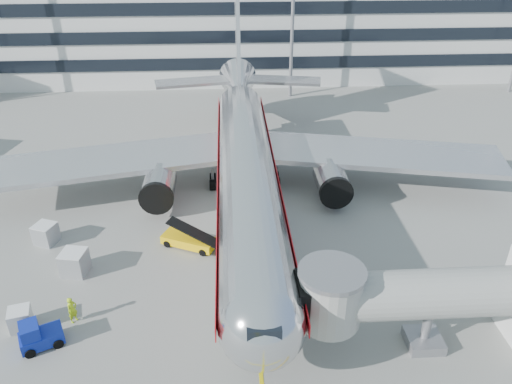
{
  "coord_description": "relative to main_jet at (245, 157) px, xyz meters",
  "views": [
    {
      "loc": [
        -1.55,
        -30.36,
        24.08
      ],
      "look_at": [
        0.63,
        5.43,
        4.0
      ],
      "focal_mm": 35.0,
      "sensor_mm": 36.0,
      "label": 1
    }
  ],
  "objects": [
    {
      "name": "ramp_worker",
      "position": [
        -12.26,
        -16.24,
        -3.25
      ],
      "size": [
        0.79,
        0.86,
        1.96
      ],
      "primitive_type": "imported",
      "rotation": [
        0.0,
        0.0,
        0.97
      ],
      "color": "#B3DB17",
      "rests_on": "ground"
    },
    {
      "name": "jet_bridge",
      "position": [
        12.18,
        -19.72,
        -0.36
      ],
      "size": [
        17.8,
        4.5,
        7.0
      ],
      "color": "silver",
      "rests_on": "ground"
    },
    {
      "name": "lead_in_line",
      "position": [
        0.0,
        -1.72,
        -4.23
      ],
      "size": [
        0.25,
        70.0,
        0.01
      ],
      "primitive_type": "cube",
      "color": "yellow",
      "rests_on": "ground"
    },
    {
      "name": "cargo_container_right",
      "position": [
        -16.9,
        -6.7,
        -3.37
      ],
      "size": [
        2.1,
        2.1,
        1.72
      ],
      "color": "#B4B6BC",
      "rests_on": "ground"
    },
    {
      "name": "ground",
      "position": [
        0.0,
        -11.72,
        -4.23
      ],
      "size": [
        180.0,
        180.0,
        0.0
      ],
      "primitive_type": "plane",
      "color": "gray",
      "rests_on": "ground"
    },
    {
      "name": "belt_loader",
      "position": [
        -5.01,
        -8.0,
        -3.59
      ],
      "size": [
        4.75,
        3.36,
        2.26
      ],
      "color": "yellow",
      "rests_on": "ground"
    },
    {
      "name": "cargo_container_front",
      "position": [
        -13.46,
        -10.94,
        -3.28
      ],
      "size": [
        2.07,
        2.07,
        1.89
      ],
      "color": "#B4B6BC",
      "rests_on": "ground"
    },
    {
      "name": "baggage_tug",
      "position": [
        -13.86,
        -18.36,
        -3.39
      ],
      "size": [
        2.97,
        2.48,
        1.94
      ],
      "color": "#0D2194",
      "rests_on": "ground"
    },
    {
      "name": "main_jet",
      "position": [
        0.0,
        0.0,
        0.0
      ],
      "size": [
        50.95,
        48.7,
        16.06
      ],
      "color": "silver",
      "rests_on": "ground"
    },
    {
      "name": "cargo_container_left",
      "position": [
        -15.58,
        -16.61,
        -3.5
      ],
      "size": [
        1.68,
        1.68,
        1.46
      ],
      "color": "#B4B6BC",
      "rests_on": "ground"
    },
    {
      "name": "terminal",
      "position": [
        0.0,
        46.23,
        3.57
      ],
      "size": [
        150.0,
        24.25,
        15.6
      ],
      "color": "silver",
      "rests_on": "ground"
    }
  ]
}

